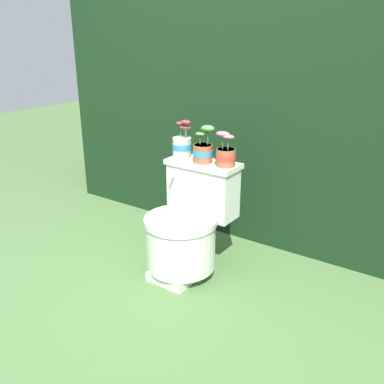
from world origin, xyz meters
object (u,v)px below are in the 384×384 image
at_px(toilet, 188,226).
at_px(potted_plant_midleft, 203,149).
at_px(potted_plant_middle, 226,154).
at_px(potted_plant_left, 182,145).

xyz_separation_m(toilet, potted_plant_midleft, (0.01, 0.15, 0.45)).
relative_size(toilet, potted_plant_middle, 3.26).
xyz_separation_m(potted_plant_left, potted_plant_middle, (0.32, -0.01, -0.01)).
distance_m(toilet, potted_plant_middle, 0.49).
distance_m(potted_plant_left, potted_plant_midleft, 0.17).
relative_size(potted_plant_left, potted_plant_middle, 1.17).
relative_size(potted_plant_left, potted_plant_midleft, 1.07).
distance_m(potted_plant_midleft, potted_plant_middle, 0.15).
bearing_deg(potted_plant_middle, potted_plant_left, 178.10).
distance_m(toilet, potted_plant_midleft, 0.47).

